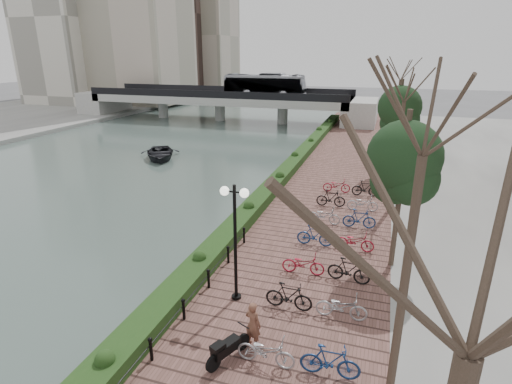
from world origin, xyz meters
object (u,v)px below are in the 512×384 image
at_px(lamppost, 235,218).
at_px(motorcycle, 228,347).
at_px(pedestrian, 253,324).
at_px(boat, 160,153).

relative_size(lamppost, motorcycle, 3.05).
distance_m(pedestrian, boat, 26.06).
relative_size(lamppost, boat, 0.87).
xyz_separation_m(motorcycle, boat, (-15.21, 21.63, -0.41)).
relative_size(motorcycle, boat, 0.29).
xyz_separation_m(lamppost, motorcycle, (0.89, -2.99, -2.73)).
xyz_separation_m(lamppost, pedestrian, (1.37, -2.16, -2.43)).
xyz_separation_m(motorcycle, pedestrian, (0.48, 0.83, 0.30)).
bearing_deg(lamppost, pedestrian, -57.68).
relative_size(lamppost, pedestrian, 2.91).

